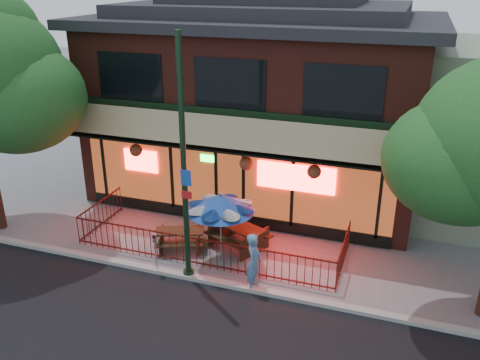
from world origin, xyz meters
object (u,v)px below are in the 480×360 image
(picnic_table_right, at_px, (238,232))
(pedestrian, at_px, (254,262))
(street_light, at_px, (184,177))
(patio_umbrella, at_px, (220,203))
(picnic_table_left, at_px, (180,236))
(parking_meter_near, at_px, (155,246))

(picnic_table_right, distance_m, pedestrian, 2.43)
(street_light, distance_m, patio_umbrella, 1.71)
(patio_umbrella, distance_m, pedestrian, 2.08)
(picnic_table_left, height_order, patio_umbrella, patio_umbrella)
(picnic_table_right, relative_size, parking_meter_near, 1.77)
(street_light, relative_size, picnic_table_right, 3.13)
(picnic_table_left, xyz_separation_m, pedestrian, (2.93, -1.36, 0.42))
(street_light, height_order, picnic_table_right, street_light)
(patio_umbrella, relative_size, parking_meter_near, 1.84)
(picnic_table_right, distance_m, parking_meter_near, 2.88)
(street_light, relative_size, parking_meter_near, 5.52)
(street_light, distance_m, picnic_table_left, 3.21)
(parking_meter_near, bearing_deg, patio_umbrella, 36.42)
(picnic_table_left, bearing_deg, picnic_table_right, 22.87)
(street_light, xyz_separation_m, parking_meter_near, (-1.00, -0.08, -2.29))
(picnic_table_right, xyz_separation_m, pedestrian, (1.19, -2.10, 0.34))
(pedestrian, distance_m, parking_meter_near, 2.99)
(picnic_table_right, xyz_separation_m, parking_meter_near, (-1.80, -2.23, 0.35))
(picnic_table_left, distance_m, patio_umbrella, 2.22)
(parking_meter_near, bearing_deg, pedestrian, 2.50)
(street_light, distance_m, picnic_table_right, 3.50)
(street_light, height_order, parking_meter_near, street_light)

